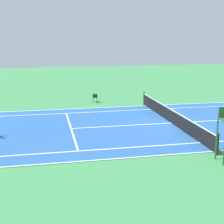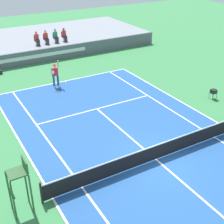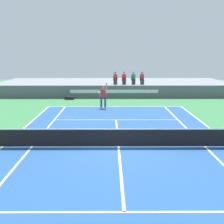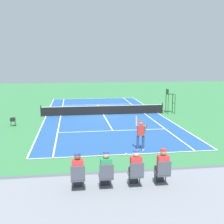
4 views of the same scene
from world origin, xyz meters
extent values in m
plane|color=#387F47|center=(0.00, 0.00, 0.00)|extent=(80.00, 80.00, 0.00)
cube|color=#235193|center=(0.00, 0.00, 0.01)|extent=(10.98, 23.78, 0.02)
cube|color=white|center=(-5.49, 0.00, 0.02)|extent=(0.10, 23.78, 0.01)
cube|color=white|center=(5.49, 0.00, 0.02)|extent=(0.10, 23.78, 0.01)
cube|color=white|center=(-4.11, 0.00, 0.02)|extent=(0.10, 23.78, 0.01)
cube|color=white|center=(4.11, 0.00, 0.02)|extent=(0.10, 23.78, 0.01)
cube|color=white|center=(0.00, 6.40, 0.02)|extent=(8.22, 0.10, 0.01)
cube|color=white|center=(0.00, 0.00, 0.02)|extent=(0.10, 12.80, 0.01)
cylinder|color=black|center=(-5.94, 0.00, 0.54)|extent=(0.10, 0.10, 1.07)
cylinder|color=black|center=(5.94, 0.00, 0.54)|extent=(0.10, 0.10, 1.07)
cube|color=black|center=(0.00, 0.00, 0.48)|extent=(11.78, 0.02, 0.84)
cube|color=white|center=(0.00, 0.00, 0.90)|extent=(11.78, 0.03, 0.06)
sphere|color=#D1E533|center=(-1.50, 9.81, 0.03)|extent=(0.07, 0.07, 0.07)
cylinder|color=#2D562D|center=(-6.41, 0.35, 0.95)|extent=(0.07, 0.07, 1.90)
cube|color=black|center=(7.78, 3.72, 0.56)|extent=(0.36, 0.36, 0.28)
cylinder|color=black|center=(7.61, 3.55, 0.21)|extent=(0.02, 0.02, 0.42)
cylinder|color=black|center=(7.95, 3.55, 0.21)|extent=(0.02, 0.02, 0.42)
cylinder|color=black|center=(7.61, 3.89, 0.21)|extent=(0.02, 0.02, 0.42)
cylinder|color=black|center=(7.95, 3.89, 0.21)|extent=(0.02, 0.02, 0.42)
ellipsoid|color=#D1E533|center=(7.78, 3.72, 0.64)|extent=(0.30, 0.30, 0.12)
camera|label=1|loc=(-19.69, 7.93, 5.59)|focal=53.97mm
camera|label=2|loc=(-8.35, -9.96, 9.57)|focal=50.36mm
camera|label=3|loc=(-0.39, -14.90, 4.40)|focal=52.57mm
camera|label=4|loc=(2.96, 26.92, 5.29)|focal=45.36mm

